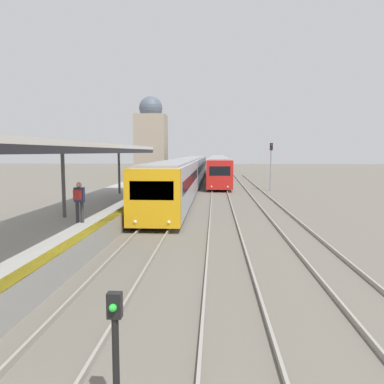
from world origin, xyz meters
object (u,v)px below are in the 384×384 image
(train_near, at_px, (189,170))
(train_far, at_px, (218,165))
(signal_mast_far, at_px, (271,161))
(person_on_platform, at_px, (79,199))
(signal_post_near, at_px, (115,343))

(train_near, bearing_deg, train_far, 78.47)
(train_far, bearing_deg, train_near, -101.53)
(train_near, xyz_separation_m, signal_mast_far, (8.42, -5.04, 1.22))
(person_on_platform, height_order, train_near, train_near)
(person_on_platform, xyz_separation_m, train_far, (5.99, 43.98, -0.16))
(person_on_platform, bearing_deg, train_near, 84.55)
(signal_post_near, distance_m, signal_mast_far, 33.09)
(person_on_platform, xyz_separation_m, signal_mast_far, (11.03, 22.38, 1.06))
(signal_mast_far, bearing_deg, train_near, 149.11)
(person_on_platform, bearing_deg, signal_post_near, -67.31)
(train_near, bearing_deg, person_on_platform, -95.45)
(person_on_platform, relative_size, signal_post_near, 0.88)
(person_on_platform, bearing_deg, train_far, 82.24)
(train_far, height_order, signal_mast_far, signal_mast_far)
(person_on_platform, distance_m, train_near, 27.54)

